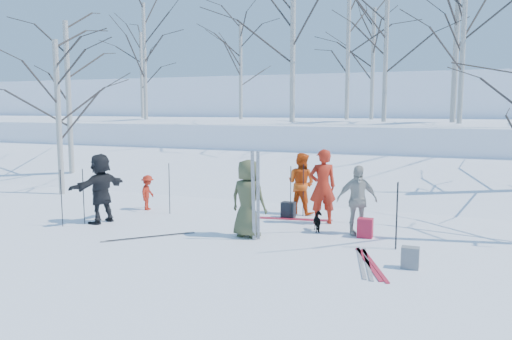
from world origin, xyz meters
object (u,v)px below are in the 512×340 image
at_px(skier_cream_east, 357,200).
at_px(dog, 319,222).
at_px(skier_grey_west, 101,188).
at_px(backpack_red, 365,228).
at_px(skier_red_seated, 148,193).
at_px(skier_redor_behind, 301,183).
at_px(backpack_dark, 288,210).
at_px(skier_red_north, 323,187).
at_px(skier_olive_center, 248,198).
at_px(backpack_grey, 410,258).

bearing_deg(skier_cream_east, dog, 156.09).
bearing_deg(skier_grey_west, dog, 114.32).
height_order(skier_grey_west, backpack_red, skier_grey_west).
bearing_deg(skier_red_seated, backpack_red, -108.26).
distance_m(skier_redor_behind, skier_grey_west, 5.04).
height_order(skier_red_seated, backpack_dark, skier_red_seated).
bearing_deg(skier_red_north, skier_red_seated, -26.48).
xyz_separation_m(skier_red_seated, backpack_red, (6.01, -0.77, -0.27)).
relative_size(skier_olive_center, dog, 3.23).
distance_m(skier_redor_behind, skier_cream_east, 2.42).
height_order(skier_red_north, backpack_grey, skier_red_north).
height_order(skier_red_seated, dog, skier_red_seated).
distance_m(skier_olive_center, dog, 1.78).
relative_size(skier_redor_behind, dog, 3.09).
height_order(skier_redor_behind, dog, skier_redor_behind).
height_order(skier_red_seated, backpack_grey, skier_red_seated).
distance_m(skier_red_north, backpack_dark, 1.22).
bearing_deg(backpack_dark, skier_red_north, -18.15).
bearing_deg(backpack_red, skier_red_seated, 172.67).
distance_m(skier_grey_west, backpack_red, 6.29).
distance_m(skier_red_north, skier_grey_west, 5.34).
xyz_separation_m(skier_red_north, skier_cream_east, (0.96, -0.74, -0.13)).
xyz_separation_m(skier_redor_behind, skier_grey_west, (-4.20, -2.80, 0.04)).
distance_m(backpack_red, backpack_grey, 2.10).
relative_size(skier_redor_behind, skier_cream_east, 1.05).
bearing_deg(backpack_red, skier_cream_east, 138.11).
bearing_deg(skier_redor_behind, dog, 134.03).
bearing_deg(backpack_dark, backpack_grey, -43.67).
xyz_separation_m(skier_olive_center, backpack_grey, (3.43, -0.94, -0.65)).
bearing_deg(dog, skier_olive_center, 12.48).
relative_size(skier_grey_west, backpack_dark, 4.23).
height_order(skier_cream_east, backpack_dark, skier_cream_east).
distance_m(skier_redor_behind, skier_red_seated, 4.18).
xyz_separation_m(dog, backpack_dark, (-1.08, 1.09, -0.02)).
xyz_separation_m(backpack_grey, backpack_dark, (-3.21, 3.06, 0.01)).
bearing_deg(backpack_red, skier_redor_behind, 136.89).
bearing_deg(skier_redor_behind, backpack_red, 152.28).
distance_m(skier_red_seated, backpack_red, 6.06).
xyz_separation_m(skier_redor_behind, backpack_red, (1.99, -1.86, -0.59)).
bearing_deg(skier_cream_east, skier_red_north, 116.15).
height_order(skier_red_seated, skier_cream_east, skier_cream_east).
xyz_separation_m(skier_grey_west, backpack_red, (6.18, 0.94, -0.64)).
height_order(skier_olive_center, backpack_dark, skier_olive_center).
relative_size(skier_red_north, skier_red_seated, 1.88).
bearing_deg(backpack_grey, skier_redor_behind, 129.82).
relative_size(dog, backpack_red, 1.24).
bearing_deg(skier_cream_east, skier_grey_west, 164.69).
relative_size(skier_red_north, backpack_grey, 4.73).
height_order(dog, backpack_dark, dog).
bearing_deg(dog, skier_cream_east, 156.06).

